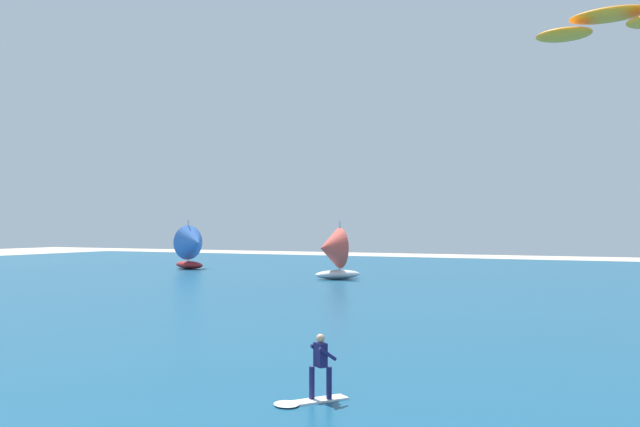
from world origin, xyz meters
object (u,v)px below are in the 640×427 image
object	(u,v)px
sailboat_outermost	(193,246)
kite	(609,23)
kitesurfer	(314,377)
sailboat_center_horizon	(331,253)

from	to	relation	value
sailboat_outermost	kite	bearing A→B (deg)	-39.35
kitesurfer	kite	world-z (taller)	kite
kitesurfer	sailboat_outermost	world-z (taller)	sailboat_outermost
kite	sailboat_center_horizon	world-z (taller)	kite
kitesurfer	sailboat_center_horizon	size ratio (longest dim) A/B	0.40
kitesurfer	sailboat_center_horizon	bearing A→B (deg)	114.37
sailboat_outermost	sailboat_center_horizon	distance (m)	19.68
kite	sailboat_outermost	bearing A→B (deg)	140.65
kite	sailboat_outermost	distance (m)	54.14
kitesurfer	sailboat_outermost	bearing A→B (deg)	129.93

